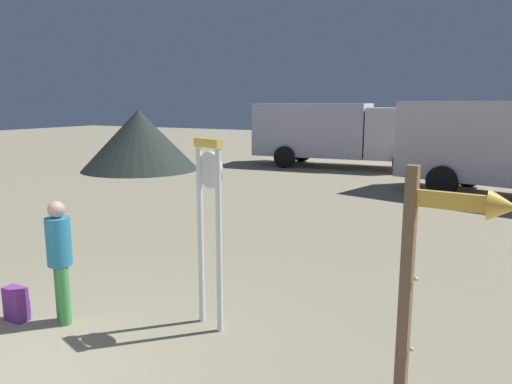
{
  "coord_description": "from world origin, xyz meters",
  "views": [
    {
      "loc": [
        4.27,
        -2.29,
        2.7
      ],
      "look_at": [
        0.47,
        4.89,
        1.2
      ],
      "focal_mm": 34.21,
      "sensor_mm": 36.0,
      "label": 1
    }
  ],
  "objects": [
    {
      "name": "standing_clock",
      "position": [
        1.17,
        2.4,
        1.41
      ],
      "size": [
        0.44,
        0.23,
        2.29
      ],
      "color": "white",
      "rests_on": "ground_plane"
    },
    {
      "name": "arrow_sign",
      "position": [
        3.82,
        1.87,
        1.47
      ],
      "size": [
        0.87,
        0.27,
        2.18
      ],
      "color": "brown",
      "rests_on": "ground_plane"
    },
    {
      "name": "person_near_clock",
      "position": [
        -0.5,
        1.62,
        0.86
      ],
      "size": [
        0.29,
        0.29,
        1.54
      ],
      "color": "#449E4E",
      "rests_on": "ground_plane"
    },
    {
      "name": "backpack",
      "position": [
        -1.06,
        1.38,
        0.21
      ],
      "size": [
        0.29,
        0.21,
        0.43
      ],
      "color": "#73318E",
      "rests_on": "ground_plane"
    },
    {
      "name": "box_truck_far",
      "position": [
        -2.58,
        17.53,
        1.5
      ],
      "size": [
        6.99,
        3.21,
        2.65
      ],
      "color": "silver",
      "rests_on": "ground_plane"
    },
    {
      "name": "dome_tent",
      "position": [
        -9.07,
        12.85,
        1.21
      ],
      "size": [
        4.67,
        4.67,
        2.42
      ],
      "color": "#222B27",
      "rests_on": "ground_plane"
    }
  ]
}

